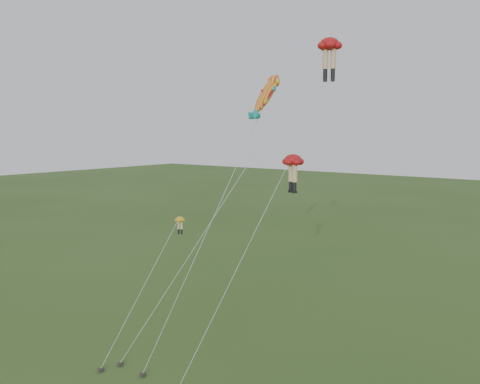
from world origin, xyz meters
The scene contains 5 objects.
ground centered at (0.00, 0.00, 0.00)m, with size 300.00×300.00×0.00m, color #2E4D1B.
legs_kite_red_high centered at (7.09, 7.21, 20.56)m, with size 10.96×10.88×21.44m.
legs_kite_red_mid centered at (5.76, 5.20, 13.19)m, with size 3.91×9.20×13.95m.
legs_kite_yellow centered at (-3.55, 3.80, 8.03)m, with size 1.31×8.82×9.03m.
fish_kite centered at (2.94, 6.33, 17.89)m, with size 4.04×10.51×19.60m.
Camera 1 is at (24.27, -24.13, 15.55)m, focal length 40.00 mm.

